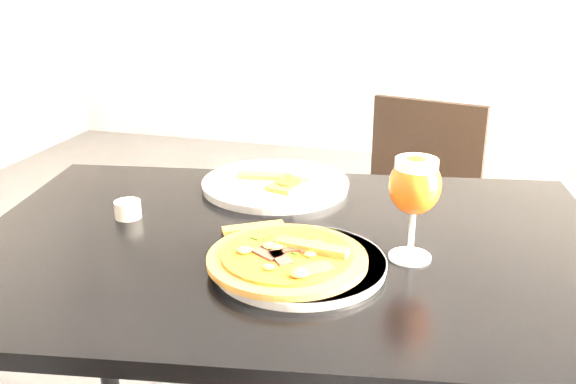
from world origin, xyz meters
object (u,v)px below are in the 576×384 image
(chair_far, at_px, (411,222))
(beer_glass, at_px, (415,186))
(dining_table, at_px, (290,283))
(pizza, at_px, (288,257))

(chair_far, bearing_deg, beer_glass, -73.03)
(dining_table, relative_size, beer_glass, 7.01)
(dining_table, relative_size, pizza, 4.85)
(dining_table, distance_m, chair_far, 0.90)
(pizza, distance_m, beer_glass, 0.25)
(dining_table, xyz_separation_m, pizza, (0.03, -0.12, 0.11))
(chair_far, bearing_deg, pizza, -84.85)
(pizza, height_order, beer_glass, beer_glass)
(chair_far, height_order, beer_glass, beer_glass)
(pizza, xyz_separation_m, beer_glass, (0.19, 0.10, 0.11))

